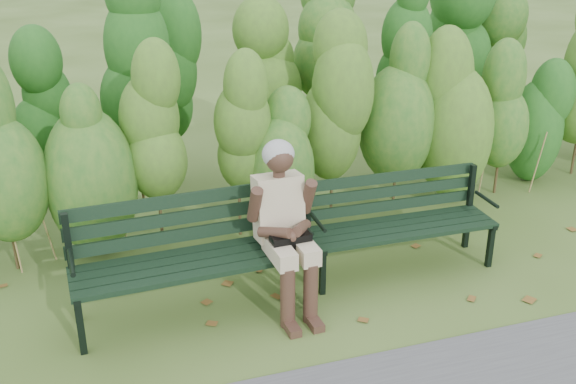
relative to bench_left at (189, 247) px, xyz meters
name	(u,v)px	position (x,y,z in m)	size (l,w,h in m)	color
ground	(301,293)	(0.88, -0.06, -0.53)	(80.00, 80.00, 0.00)	#3A511B
hedge_band	(241,88)	(0.88, 1.80, 0.73)	(11.04, 1.67, 2.42)	#47381E
leaf_litter	(316,300)	(0.95, -0.20, -0.52)	(5.90, 2.06, 0.01)	brown
bench_left	(189,247)	(0.00, 0.00, 0.00)	(1.82, 0.67, 0.90)	black
bench_right	(397,215)	(1.81, 0.14, -0.05)	(1.62, 0.55, 0.81)	black
seated_woman	(284,218)	(0.71, -0.15, 0.21)	(0.53, 0.77, 1.32)	beige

